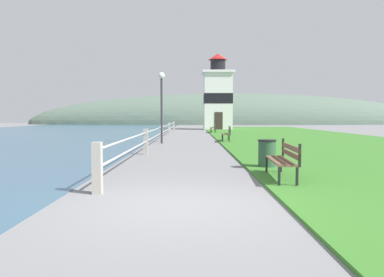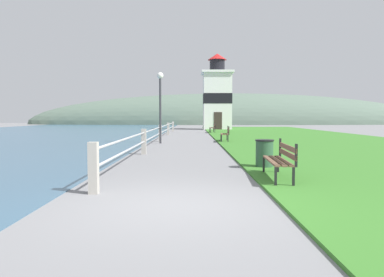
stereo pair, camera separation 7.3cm
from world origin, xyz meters
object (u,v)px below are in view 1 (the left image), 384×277
park_bench_far (212,127)px  trash_bin (265,154)px  park_bench_midway (226,133)px  lighthouse (216,97)px  lamp_post (160,94)px  park_bench_near (282,158)px

park_bench_far → trash_bin: bearing=90.3°
park_bench_midway → park_bench_far: 12.31m
lighthouse → lamp_post: size_ratio=2.20×
lamp_post → trash_bin: bearing=-69.1°
lighthouse → trash_bin: bearing=-91.4°
park_bench_near → lighthouse: lighthouse is taller
trash_bin → lamp_post: lamp_post is taller
park_bench_near → park_bench_midway: 13.39m
park_bench_near → lighthouse: size_ratio=0.23×
trash_bin → lighthouse: bearing=88.6°
park_bench_midway → lighthouse: bearing=-89.3°
park_bench_midway → park_bench_far: size_ratio=0.84×
lighthouse → park_bench_far: bearing=-96.1°
trash_bin → park_bench_near: bearing=-90.2°
park_bench_far → park_bench_near: bearing=90.3°
park_bench_midway → lamp_post: size_ratio=0.41×
park_bench_far → lighthouse: (0.95, 8.96, 3.24)m
trash_bin → lamp_post: bearing=110.9°
park_bench_near → park_bench_far: same height
park_bench_midway → trash_bin: 11.36m
lighthouse → lamp_post: (-4.67, -22.48, -1.04)m
park_bench_far → trash_bin: size_ratio=2.32×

